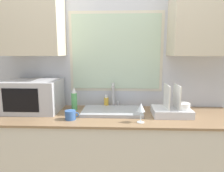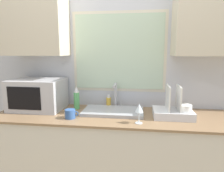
{
  "view_description": "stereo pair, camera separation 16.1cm",
  "coord_description": "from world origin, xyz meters",
  "px_view_note": "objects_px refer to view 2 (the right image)",
  "views": [
    {
      "loc": [
        0.05,
        -1.51,
        1.49
      ],
      "look_at": [
        -0.03,
        0.28,
        1.19
      ],
      "focal_mm": 32.0,
      "sensor_mm": 36.0,
      "label": 1
    },
    {
      "loc": [
        0.21,
        -1.5,
        1.49
      ],
      "look_at": [
        -0.03,
        0.28,
        1.19
      ],
      "focal_mm": 32.0,
      "sensor_mm": 36.0,
      "label": 2
    }
  ],
  "objects_px": {
    "faucet": "(116,93)",
    "mug_near_sink": "(70,114)",
    "wine_glass": "(139,109)",
    "soap_bottle": "(109,102)",
    "dish_rack": "(174,111)",
    "spray_bottle": "(77,98)",
    "microwave": "(38,94)"
  },
  "relations": [
    {
      "from": "spray_bottle",
      "to": "mug_near_sink",
      "type": "xyz_separation_m",
      "value": [
        0.03,
        -0.3,
        -0.07
      ]
    },
    {
      "from": "dish_rack",
      "to": "mug_near_sink",
      "type": "bearing_deg",
      "value": -170.82
    },
    {
      "from": "soap_bottle",
      "to": "mug_near_sink",
      "type": "distance_m",
      "value": 0.48
    },
    {
      "from": "faucet",
      "to": "spray_bottle",
      "type": "bearing_deg",
      "value": -167.55
    },
    {
      "from": "faucet",
      "to": "dish_rack",
      "type": "height_order",
      "value": "dish_rack"
    },
    {
      "from": "faucet",
      "to": "microwave",
      "type": "relative_size",
      "value": 0.52
    },
    {
      "from": "faucet",
      "to": "mug_near_sink",
      "type": "height_order",
      "value": "faucet"
    },
    {
      "from": "soap_bottle",
      "to": "wine_glass",
      "type": "relative_size",
      "value": 0.82
    },
    {
      "from": "soap_bottle",
      "to": "wine_glass",
      "type": "distance_m",
      "value": 0.55
    },
    {
      "from": "microwave",
      "to": "mug_near_sink",
      "type": "distance_m",
      "value": 0.51
    },
    {
      "from": "faucet",
      "to": "dish_rack",
      "type": "relative_size",
      "value": 0.76
    },
    {
      "from": "faucet",
      "to": "wine_glass",
      "type": "height_order",
      "value": "faucet"
    },
    {
      "from": "microwave",
      "to": "dish_rack",
      "type": "bearing_deg",
      "value": -4.08
    },
    {
      "from": "soap_bottle",
      "to": "microwave",
      "type": "bearing_deg",
      "value": -168.63
    },
    {
      "from": "soap_bottle",
      "to": "wine_glass",
      "type": "bearing_deg",
      "value": -53.83
    },
    {
      "from": "microwave",
      "to": "soap_bottle",
      "type": "height_order",
      "value": "microwave"
    },
    {
      "from": "faucet",
      "to": "soap_bottle",
      "type": "distance_m",
      "value": 0.12
    },
    {
      "from": "mug_near_sink",
      "to": "wine_glass",
      "type": "height_order",
      "value": "wine_glass"
    },
    {
      "from": "microwave",
      "to": "mug_near_sink",
      "type": "relative_size",
      "value": 4.12
    },
    {
      "from": "dish_rack",
      "to": "spray_bottle",
      "type": "xyz_separation_m",
      "value": [
        -0.96,
        0.15,
        0.05
      ]
    },
    {
      "from": "spray_bottle",
      "to": "wine_glass",
      "type": "xyz_separation_m",
      "value": [
        0.64,
        -0.35,
        0.01
      ]
    },
    {
      "from": "microwave",
      "to": "soap_bottle",
      "type": "bearing_deg",
      "value": 11.37
    },
    {
      "from": "spray_bottle",
      "to": "mug_near_sink",
      "type": "relative_size",
      "value": 1.91
    },
    {
      "from": "faucet",
      "to": "mug_near_sink",
      "type": "relative_size",
      "value": 2.13
    },
    {
      "from": "soap_bottle",
      "to": "mug_near_sink",
      "type": "height_order",
      "value": "soap_bottle"
    },
    {
      "from": "dish_rack",
      "to": "soap_bottle",
      "type": "relative_size",
      "value": 2.53
    },
    {
      "from": "soap_bottle",
      "to": "faucet",
      "type": "bearing_deg",
      "value": -2.4
    },
    {
      "from": "microwave",
      "to": "mug_near_sink",
      "type": "xyz_separation_m",
      "value": [
        0.43,
        -0.25,
        -0.12
      ]
    },
    {
      "from": "faucet",
      "to": "dish_rack",
      "type": "bearing_deg",
      "value": -23.01
    },
    {
      "from": "spray_bottle",
      "to": "soap_bottle",
      "type": "height_order",
      "value": "spray_bottle"
    },
    {
      "from": "microwave",
      "to": "dish_rack",
      "type": "relative_size",
      "value": 1.47
    },
    {
      "from": "dish_rack",
      "to": "faucet",
      "type": "bearing_deg",
      "value": 156.99
    }
  ]
}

